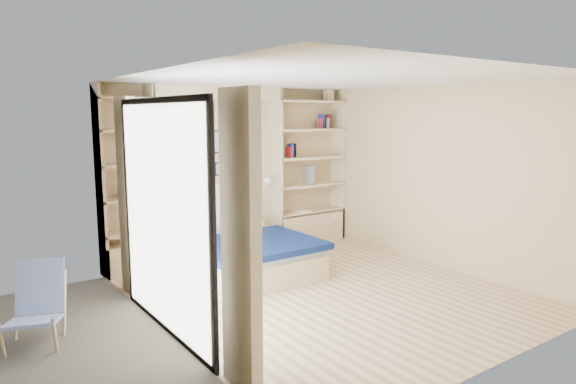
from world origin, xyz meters
TOP-DOWN VIEW (x-y plane):
  - ground at (0.00, 0.00)m, footprint 4.50×4.50m
  - room_shell at (-0.39, 1.52)m, footprint 4.50×4.50m
  - bed at (-0.41, 1.25)m, footprint 1.59×1.97m
  - photo_gallery at (-0.45, 2.22)m, footprint 1.48×0.02m
  - reading_lamps at (-0.30, 2.00)m, footprint 1.92×0.12m
  - shelf_decor at (1.24, 2.07)m, footprint 3.56×0.23m
  - deck_chair at (-3.04, 0.48)m, footprint 0.68×0.86m

SIDE VIEW (x-z plane):
  - ground at x=0.00m, z-range 0.00..0.00m
  - bed at x=-0.41m, z-range -0.27..0.80m
  - deck_chair at x=-3.04m, z-range -0.02..0.73m
  - room_shell at x=-0.39m, z-range -1.17..3.33m
  - reading_lamps at x=-0.30m, z-range 1.03..1.17m
  - photo_gallery at x=-0.45m, z-range 1.19..2.01m
  - shelf_decor at x=1.24m, z-range 0.71..2.74m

